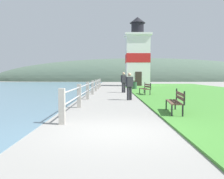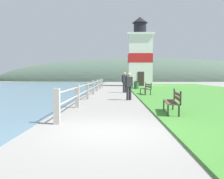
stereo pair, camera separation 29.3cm
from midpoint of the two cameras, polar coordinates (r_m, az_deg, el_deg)
name	(u,v)px [view 2 (the right image)]	position (r m, az deg, el deg)	size (l,w,h in m)	color
ground_plane	(107,132)	(6.66, 0.15, -9.63)	(160.00, 160.00, 0.00)	gray
grass_verge	(205,93)	(22.38, 20.78, -0.71)	(12.00, 43.56, 0.06)	#428433
seawall_railing	(93,86)	(19.42, -3.90, 0.69)	(0.18, 23.86, 1.10)	#A8A399
park_bench_near	(173,100)	(9.79, 14.64, -2.41)	(0.67, 1.88, 0.94)	brown
park_bench_midway	(146,88)	(19.02, 8.29, 0.34)	(0.69, 1.73, 0.94)	brown
park_bench_far	(136,84)	(28.73, 5.73, 1.32)	(0.62, 1.67, 0.94)	brown
lighthouse	(140,57)	(36.15, 6.60, 7.50)	(3.74, 3.74, 9.79)	white
person_strolling	(125,82)	(21.55, 3.30, 1.82)	(0.49, 0.41, 1.76)	#28282D
person_by_railing	(129,85)	(15.00, 4.45, 0.97)	(0.46, 0.38, 1.65)	#28282D
trash_bin	(136,85)	(26.61, 5.87, 0.93)	(0.54, 0.54, 0.84)	#2D5138
distant_hillside	(146,81)	(66.02, 7.89, 1.90)	(80.00, 16.00, 12.00)	#475B4C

